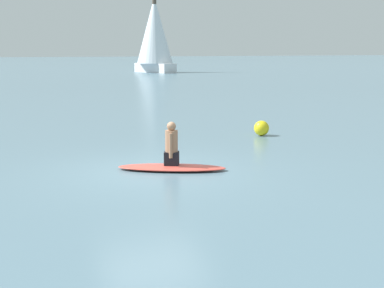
{
  "coord_description": "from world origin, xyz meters",
  "views": [
    {
      "loc": [
        11.99,
        -4.32,
        2.87
      ],
      "look_at": [
        0.34,
        0.88,
        0.67
      ],
      "focal_mm": 51.37,
      "sensor_mm": 36.0,
      "label": 1
    }
  ],
  "objects_px": {
    "surfboard": "(172,167)",
    "person_paddler": "(172,146)",
    "sailboat_far_left": "(155,33)",
    "buoy_marker": "(262,128)"
  },
  "relations": [
    {
      "from": "surfboard",
      "to": "person_paddler",
      "type": "distance_m",
      "value": 0.54
    },
    {
      "from": "surfboard",
      "to": "sailboat_far_left",
      "type": "xyz_separation_m",
      "value": [
        -53.18,
        19.21,
        4.77
      ]
    },
    {
      "from": "surfboard",
      "to": "buoy_marker",
      "type": "bearing_deg",
      "value": -113.9
    },
    {
      "from": "surfboard",
      "to": "sailboat_far_left",
      "type": "distance_m",
      "value": 56.74
    },
    {
      "from": "sailboat_far_left",
      "to": "surfboard",
      "type": "bearing_deg",
      "value": 144.14
    },
    {
      "from": "surfboard",
      "to": "person_paddler",
      "type": "bearing_deg",
      "value": -151.03
    },
    {
      "from": "person_paddler",
      "to": "sailboat_far_left",
      "type": "xyz_separation_m",
      "value": [
        -53.18,
        19.21,
        4.24
      ]
    },
    {
      "from": "surfboard",
      "to": "person_paddler",
      "type": "relative_size",
      "value": 2.49
    },
    {
      "from": "sailboat_far_left",
      "to": "buoy_marker",
      "type": "distance_m",
      "value": 51.73
    },
    {
      "from": "person_paddler",
      "to": "sailboat_far_left",
      "type": "distance_m",
      "value": 56.7
    }
  ]
}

